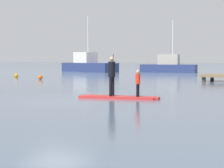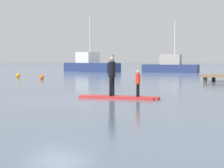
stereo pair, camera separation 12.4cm
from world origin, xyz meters
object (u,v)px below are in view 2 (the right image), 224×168
object	(u,v)px
paddleboard_near	(119,97)
fishing_boat_green_midground	(90,65)
paddler_adult	(112,73)
mooring_buoy_mid	(18,75)
paddler_child_solo	(138,82)
mooring_buoy_near	(42,77)
motor_boat_small_navy	(170,66)

from	to	relation	value
paddleboard_near	fishing_boat_green_midground	xyz separation A→B (m)	(-19.93, 28.30, 0.78)
paddler_adult	mooring_buoy_mid	size ratio (longest dim) A/B	4.87
paddler_child_solo	mooring_buoy_mid	world-z (taller)	paddler_child_solo
paddler_adult	paddler_child_solo	distance (m)	1.20
mooring_buoy_mid	mooring_buoy_near	bearing A→B (deg)	-22.26
paddleboard_near	paddler_adult	bearing A→B (deg)	-168.12
paddleboard_near	mooring_buoy_mid	distance (m)	20.83
paddler_adult	fishing_boat_green_midground	size ratio (longest dim) A/B	0.21
paddler_child_solo	motor_boat_small_navy	bearing A→B (deg)	110.08
paddler_child_solo	fishing_boat_green_midground	xyz separation A→B (m)	(-20.73, 28.11, 0.10)
mooring_buoy_mid	paddler_adult	bearing A→B (deg)	-36.37
paddler_adult	fishing_boat_green_midground	world-z (taller)	fishing_boat_green_midground
fishing_boat_green_midground	mooring_buoy_near	xyz separation A→B (m)	(7.02, -17.79, -0.65)
paddler_child_solo	fishing_boat_green_midground	distance (m)	34.93
paddler_child_solo	motor_boat_small_navy	distance (m)	32.71
paddleboard_near	mooring_buoy_near	distance (m)	16.65
motor_boat_small_navy	mooring_buoy_mid	distance (m)	19.86
motor_boat_small_navy	mooring_buoy_near	distance (m)	20.56
paddleboard_near	mooring_buoy_near	world-z (taller)	mooring_buoy_near
fishing_boat_green_midground	motor_boat_small_navy	world-z (taller)	fishing_boat_green_midground
fishing_boat_green_midground	motor_boat_small_navy	distance (m)	9.86
paddler_adult	paddleboard_near	bearing A→B (deg)	11.88
paddler_child_solo	mooring_buoy_near	world-z (taller)	paddler_child_solo
paddler_child_solo	mooring_buoy_near	bearing A→B (deg)	143.03
paddler_adult	mooring_buoy_near	size ratio (longest dim) A/B	4.77
paddleboard_near	mooring_buoy_mid	xyz separation A→B (m)	(-16.91, 12.16, 0.13)
paddler_child_solo	motor_boat_small_navy	size ratio (longest dim) A/B	0.17
fishing_boat_green_midground	motor_boat_small_navy	size ratio (longest dim) A/B	1.24
paddler_adult	mooring_buoy_mid	bearing A→B (deg)	143.63
fishing_boat_green_midground	mooring_buoy_near	world-z (taller)	fishing_boat_green_midground
paddler_child_solo	mooring_buoy_mid	bearing A→B (deg)	145.98
paddler_child_solo	mooring_buoy_mid	xyz separation A→B (m)	(-17.71, 11.96, -0.55)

